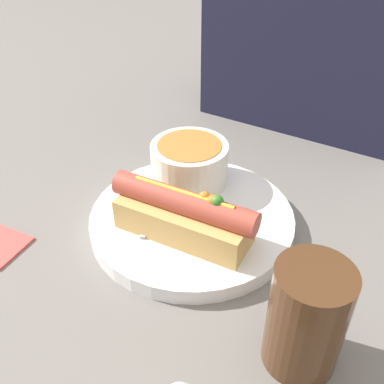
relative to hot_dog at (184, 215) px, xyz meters
name	(u,v)px	position (x,y,z in m)	size (l,w,h in m)	color
ground_plane	(192,226)	(-0.01, 0.04, -0.05)	(4.00, 4.00, 0.00)	slate
dinner_plate	(192,220)	(-0.01, 0.04, -0.04)	(0.25, 0.25, 0.02)	white
hot_dog	(184,215)	(0.00, 0.00, 0.00)	(0.18, 0.07, 0.07)	tan
soup_bowl	(189,161)	(-0.05, 0.10, 0.00)	(0.10, 0.10, 0.06)	silver
spoon	(156,177)	(-0.09, 0.08, -0.02)	(0.09, 0.16, 0.01)	#B7B7BC
drinking_glass	(306,318)	(0.17, -0.07, 0.01)	(0.07, 0.07, 0.11)	#4C2D19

